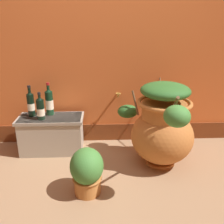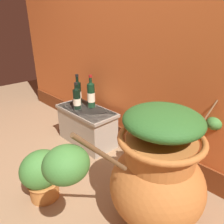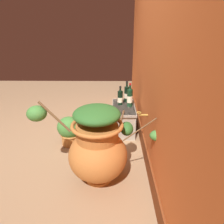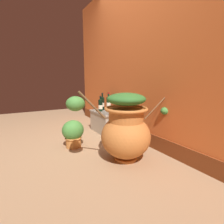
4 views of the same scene
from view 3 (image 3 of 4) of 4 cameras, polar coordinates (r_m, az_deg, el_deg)
ground_plane at (r=2.86m, az=-14.42°, el=-10.24°), size 7.00×7.00×0.00m
back_wall at (r=2.37m, az=12.67°, el=16.55°), size 4.40×0.33×2.60m
terracotta_urn at (r=2.17m, az=-3.81°, el=-8.95°), size 0.69×1.32×0.84m
stone_ledge at (r=3.21m, az=3.00°, el=-1.49°), size 0.67×0.33×0.38m
wine_bottle_left at (r=3.18m, az=2.14°, el=3.91°), size 0.08×0.08×0.28m
wine_bottle_middle at (r=3.29m, az=3.84°, el=4.89°), size 0.07×0.07×0.32m
wine_bottle_right at (r=3.11m, az=4.67°, el=3.98°), size 0.08×0.08×0.34m
potted_shrub at (r=2.90m, az=-11.09°, el=-4.66°), size 0.26×0.31×0.39m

